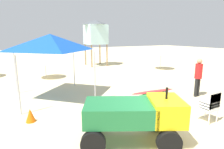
# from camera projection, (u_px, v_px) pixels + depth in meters

# --- Properties ---
(ground) EXTENTS (80.00, 80.00, 0.00)m
(ground) POSITION_uv_depth(u_px,v_px,m) (170.00, 140.00, 4.98)
(ground) COLOR beige
(utility_cart) EXTENTS (2.81, 2.25, 1.50)m
(utility_cart) POSITION_uv_depth(u_px,v_px,m) (135.00, 114.00, 4.77)
(utility_cart) COLOR #1E6B38
(utility_cart) RESTS_ON ground
(stacked_plastic_chairs) EXTENTS (0.48, 0.48, 1.11)m
(stacked_plastic_chairs) POSITION_uv_depth(u_px,v_px,m) (211.00, 103.00, 5.90)
(stacked_plastic_chairs) COLOR white
(stacked_plastic_chairs) RESTS_ON ground
(surfboard_pile) EXTENTS (2.59, 0.72, 0.48)m
(surfboard_pile) POSITION_uv_depth(u_px,v_px,m) (153.00, 95.00, 8.03)
(surfboard_pile) COLOR red
(surfboard_pile) RESTS_ON ground
(lifeguard_near_right) EXTENTS (0.32, 0.32, 1.78)m
(lifeguard_near_right) POSITION_uv_depth(u_px,v_px,m) (198.00, 75.00, 8.45)
(lifeguard_near_right) COLOR black
(lifeguard_near_right) RESTS_ON ground
(popup_canopy) EXTENTS (2.97, 2.97, 2.88)m
(popup_canopy) POSITION_uv_depth(u_px,v_px,m) (50.00, 42.00, 8.07)
(popup_canopy) COLOR #B2B2B7
(popup_canopy) RESTS_ON ground
(lifeguard_tower) EXTENTS (1.98, 1.98, 4.29)m
(lifeguard_tower) POSITION_uv_depth(u_px,v_px,m) (96.00, 32.00, 17.18)
(lifeguard_tower) COLOR olive
(lifeguard_tower) RESTS_ON ground
(beach_umbrella_left) EXTENTS (1.72, 1.72, 1.61)m
(beach_umbrella_left) POSITION_uv_depth(u_px,v_px,m) (45.00, 59.00, 12.17)
(beach_umbrella_left) COLOR beige
(beach_umbrella_left) RESTS_ON ground
(beach_umbrella_far) EXTENTS (1.74, 1.74, 1.89)m
(beach_umbrella_far) POSITION_uv_depth(u_px,v_px,m) (161.00, 51.00, 15.47)
(beach_umbrella_far) COLOR beige
(beach_umbrella_far) RESTS_ON ground
(traffic_cone_near) EXTENTS (0.32, 0.32, 0.45)m
(traffic_cone_near) POSITION_uv_depth(u_px,v_px,m) (30.00, 115.00, 6.02)
(traffic_cone_near) COLOR orange
(traffic_cone_near) RESTS_ON ground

